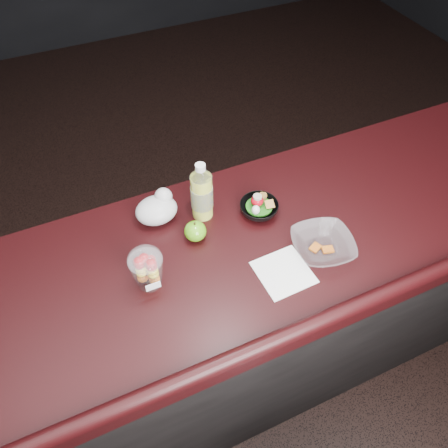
{
  "coord_description": "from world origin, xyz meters",
  "views": [
    {
      "loc": [
        -0.34,
        -0.49,
        2.15
      ],
      "look_at": [
        0.03,
        0.34,
        1.1
      ],
      "focal_mm": 35.0,
      "sensor_mm": 36.0,
      "label": 1
    }
  ],
  "objects_px": {
    "lemonade_bottle": "(202,195)",
    "green_apple": "(195,231)",
    "fruit_cup": "(147,268)",
    "takeout_bowl": "(322,245)",
    "snack_bowl": "(259,208)"
  },
  "relations": [
    {
      "from": "lemonade_bottle",
      "to": "green_apple",
      "type": "bearing_deg",
      "value": -124.89
    },
    {
      "from": "green_apple",
      "to": "fruit_cup",
      "type": "bearing_deg",
      "value": -150.85
    },
    {
      "from": "green_apple",
      "to": "takeout_bowl",
      "type": "relative_size",
      "value": 0.33
    },
    {
      "from": "fruit_cup",
      "to": "takeout_bowl",
      "type": "relative_size",
      "value": 0.63
    },
    {
      "from": "fruit_cup",
      "to": "green_apple",
      "type": "xyz_separation_m",
      "value": [
        0.19,
        0.11,
        -0.04
      ]
    },
    {
      "from": "takeout_bowl",
      "to": "lemonade_bottle",
      "type": "bearing_deg",
      "value": 133.99
    },
    {
      "from": "fruit_cup",
      "to": "lemonade_bottle",
      "type": "bearing_deg",
      "value": 37.6
    },
    {
      "from": "takeout_bowl",
      "to": "snack_bowl",
      "type": "bearing_deg",
      "value": 115.86
    },
    {
      "from": "fruit_cup",
      "to": "takeout_bowl",
      "type": "xyz_separation_m",
      "value": [
        0.55,
        -0.11,
        -0.05
      ]
    },
    {
      "from": "snack_bowl",
      "to": "lemonade_bottle",
      "type": "bearing_deg",
      "value": 158.24
    },
    {
      "from": "lemonade_bottle",
      "to": "fruit_cup",
      "type": "height_order",
      "value": "lemonade_bottle"
    },
    {
      "from": "green_apple",
      "to": "snack_bowl",
      "type": "height_order",
      "value": "green_apple"
    },
    {
      "from": "green_apple",
      "to": "takeout_bowl",
      "type": "xyz_separation_m",
      "value": [
        0.35,
        -0.21,
        -0.01
      ]
    },
    {
      "from": "snack_bowl",
      "to": "green_apple",
      "type": "bearing_deg",
      "value": -176.09
    },
    {
      "from": "fruit_cup",
      "to": "snack_bowl",
      "type": "height_order",
      "value": "fruit_cup"
    }
  ]
}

